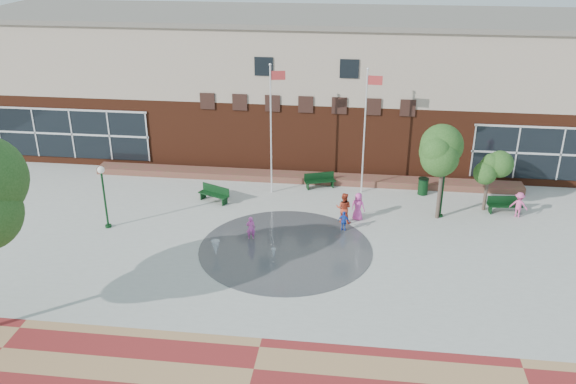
# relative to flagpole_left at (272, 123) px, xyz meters

# --- Properties ---
(ground) EXTENTS (120.00, 120.00, 0.00)m
(ground) POSITION_rel_flagpole_left_xyz_m (1.64, -9.66, -4.23)
(ground) COLOR #666056
(ground) RESTS_ON ground
(plaza_concrete) EXTENTS (46.00, 18.00, 0.01)m
(plaza_concrete) POSITION_rel_flagpole_left_xyz_m (1.64, -5.66, -4.22)
(plaza_concrete) COLOR #A8A8A0
(plaza_concrete) RESTS_ON ground
(splash_pad) EXTENTS (8.40, 8.40, 0.01)m
(splash_pad) POSITION_rel_flagpole_left_xyz_m (1.64, -6.66, -4.22)
(splash_pad) COLOR #383A3D
(splash_pad) RESTS_ON ground
(library_building) EXTENTS (44.40, 10.40, 9.20)m
(library_building) POSITION_rel_flagpole_left_xyz_m (1.64, 7.82, 0.42)
(library_building) COLOR #532313
(library_building) RESTS_ON ground
(flower_bed) EXTENTS (26.00, 1.20, 0.40)m
(flower_bed) POSITION_rel_flagpole_left_xyz_m (1.64, 1.94, -4.23)
(flower_bed) COLOR #9B233C
(flower_bed) RESTS_ON ground
(flagpole_left) EXTENTS (0.88, 0.25, 7.59)m
(flagpole_left) POSITION_rel_flagpole_left_xyz_m (0.00, 0.00, 0.00)
(flagpole_left) COLOR white
(flagpole_left) RESTS_ON ground
(flagpole_right) EXTENTS (0.91, 0.15, 7.35)m
(flagpole_right) POSITION_rel_flagpole_left_xyz_m (5.22, 0.67, -0.12)
(flagpole_right) COLOR white
(flagpole_right) RESTS_ON ground
(lamp_left) EXTENTS (0.36, 0.36, 3.40)m
(lamp_left) POSITION_rel_flagpole_left_xyz_m (-7.80, -5.51, -2.11)
(lamp_left) COLOR #0D3315
(lamp_left) RESTS_ON ground
(lamp_right) EXTENTS (0.34, 0.34, 3.23)m
(lamp_right) POSITION_rel_flagpole_left_xyz_m (9.43, -2.08, -2.22)
(lamp_right) COLOR #0D3315
(lamp_right) RESTS_ON ground
(bench_left) EXTENTS (1.90, 1.25, 0.93)m
(bench_left) POSITION_rel_flagpole_left_xyz_m (-3.08, -1.72, -3.93)
(bench_left) COLOR #0D3315
(bench_left) RESTS_ON ground
(bench_mid) EXTENTS (1.88, 1.08, 0.91)m
(bench_mid) POSITION_rel_flagpole_left_xyz_m (2.71, 0.99, -3.93)
(bench_mid) COLOR #0D3315
(bench_mid) RESTS_ON ground
(bench_right) EXTENTS (1.88, 0.70, 0.92)m
(bench_right) POSITION_rel_flagpole_left_xyz_m (12.94, -1.16, -3.93)
(bench_right) COLOR #0D3315
(bench_right) RESTS_ON ground
(trash_can) EXTENTS (0.61, 0.61, 1.00)m
(trash_can) POSITION_rel_flagpole_left_xyz_m (8.72, 0.81, -3.72)
(trash_can) COLOR #0D3315
(trash_can) RESTS_ON ground
(tree_mid) EXTENTS (2.91, 2.91, 4.91)m
(tree_mid) POSITION_rel_flagpole_left_xyz_m (9.26, -2.25, -0.65)
(tree_mid) COLOR #3F3029
(tree_mid) RESTS_ON ground
(tree_small_right) EXTENTS (2.03, 2.03, 3.47)m
(tree_small_right) POSITION_rel_flagpole_left_xyz_m (11.90, -0.92, -1.69)
(tree_small_right) COLOR #3F3029
(tree_small_right) RESTS_ON ground
(water_jet_a) EXTENTS (0.41, 0.41, 0.80)m
(water_jet_a) POSITION_rel_flagpole_left_xyz_m (-1.54, -7.75, -4.23)
(water_jet_a) COLOR white
(water_jet_a) RESTS_ON ground
(water_jet_b) EXTENTS (0.21, 0.21, 0.47)m
(water_jet_b) POSITION_rel_flagpole_left_xyz_m (1.20, -7.57, -4.23)
(water_jet_b) COLOR white
(water_jet_b) RESTS_ON ground
(child_splash) EXTENTS (0.50, 0.38, 1.24)m
(child_splash) POSITION_rel_flagpole_left_xyz_m (-0.21, -5.85, -3.61)
(child_splash) COLOR #E94EBC
(child_splash) RESTS_ON ground
(adult_red) EXTENTS (0.91, 0.76, 1.69)m
(adult_red) POSITION_rel_flagpole_left_xyz_m (4.29, -3.42, -3.38)
(adult_red) COLOR #BC3C24
(adult_red) RESTS_ON ground
(adult_pink) EXTENTS (0.86, 0.69, 1.52)m
(adult_pink) POSITION_rel_flagpole_left_xyz_m (5.03, -2.95, -3.47)
(adult_pink) COLOR #E446AA
(adult_pink) RESTS_ON ground
(child_blue) EXTENTS (0.69, 0.44, 1.09)m
(child_blue) POSITION_rel_flagpole_left_xyz_m (4.36, -4.37, -3.68)
(child_blue) COLOR blue
(child_blue) RESTS_ON ground
(person_bench) EXTENTS (1.03, 0.76, 1.42)m
(person_bench) POSITION_rel_flagpole_left_xyz_m (13.56, -1.56, -3.52)
(person_bench) COLOR #DD5192
(person_bench) RESTS_ON ground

